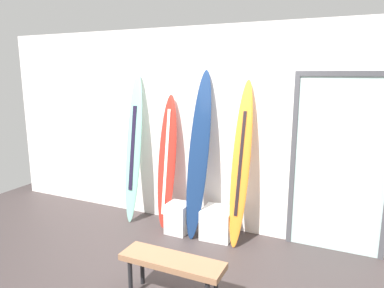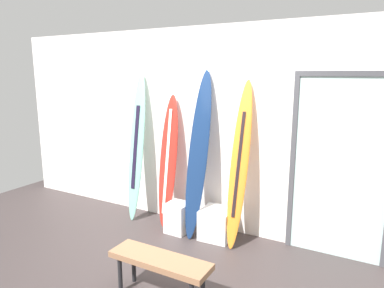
{
  "view_description": "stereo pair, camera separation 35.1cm",
  "coord_description": "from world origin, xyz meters",
  "px_view_note": "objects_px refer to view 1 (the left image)",
  "views": [
    {
      "loc": [
        1.77,
        -3.25,
        2.18
      ],
      "look_at": [
        -0.17,
        0.95,
        1.24
      ],
      "focal_mm": 32.79,
      "sensor_mm": 36.0,
      "label": 1
    },
    {
      "loc": [
        2.08,
        -3.09,
        2.18
      ],
      "look_at": [
        -0.17,
        0.95,
        1.24
      ],
      "focal_mm": 32.79,
      "sensor_mm": 36.0,
      "label": 2
    }
  ],
  "objects_px": {
    "surfboard_seafoam": "(134,149)",
    "display_block_center": "(218,223)",
    "surfboard_crimson": "(167,163)",
    "surfboard_sunset": "(241,165)",
    "surfboard_navy": "(199,156)",
    "bench": "(172,264)",
    "display_block_left": "(178,218)",
    "glass_door": "(339,162)"
  },
  "relations": [
    {
      "from": "display_block_center",
      "to": "bench",
      "type": "height_order",
      "value": "bench"
    },
    {
      "from": "surfboard_navy",
      "to": "glass_door",
      "type": "distance_m",
      "value": 1.74
    },
    {
      "from": "surfboard_crimson",
      "to": "display_block_left",
      "type": "relative_size",
      "value": 4.52
    },
    {
      "from": "display_block_left",
      "to": "bench",
      "type": "distance_m",
      "value": 1.5
    },
    {
      "from": "surfboard_sunset",
      "to": "display_block_center",
      "type": "relative_size",
      "value": 5.03
    },
    {
      "from": "display_block_left",
      "to": "glass_door",
      "type": "distance_m",
      "value": 2.22
    },
    {
      "from": "surfboard_seafoam",
      "to": "glass_door",
      "type": "height_order",
      "value": "glass_door"
    },
    {
      "from": "glass_door",
      "to": "bench",
      "type": "height_order",
      "value": "glass_door"
    },
    {
      "from": "surfboard_sunset",
      "to": "display_block_center",
      "type": "height_order",
      "value": "surfboard_sunset"
    },
    {
      "from": "surfboard_navy",
      "to": "display_block_center",
      "type": "xyz_separation_m",
      "value": [
        0.29,
        -0.01,
        -0.9
      ]
    },
    {
      "from": "surfboard_sunset",
      "to": "display_block_left",
      "type": "xyz_separation_m",
      "value": [
        -0.84,
        -0.12,
        -0.83
      ]
    },
    {
      "from": "surfboard_crimson",
      "to": "display_block_left",
      "type": "xyz_separation_m",
      "value": [
        0.26,
        -0.17,
        -0.72
      ]
    },
    {
      "from": "surfboard_seafoam",
      "to": "surfboard_crimson",
      "type": "xyz_separation_m",
      "value": [
        0.55,
        0.01,
        -0.15
      ]
    },
    {
      "from": "display_block_left",
      "to": "display_block_center",
      "type": "distance_m",
      "value": 0.56
    },
    {
      "from": "display_block_left",
      "to": "bench",
      "type": "xyz_separation_m",
      "value": [
        0.62,
        -1.35,
        0.17
      ]
    },
    {
      "from": "surfboard_seafoam",
      "to": "surfboard_sunset",
      "type": "bearing_deg",
      "value": -1.51
    },
    {
      "from": "surfboard_seafoam",
      "to": "surfboard_sunset",
      "type": "distance_m",
      "value": 1.65
    },
    {
      "from": "display_block_left",
      "to": "glass_door",
      "type": "height_order",
      "value": "glass_door"
    },
    {
      "from": "surfboard_seafoam",
      "to": "surfboard_navy",
      "type": "height_order",
      "value": "surfboard_navy"
    },
    {
      "from": "display_block_center",
      "to": "display_block_left",
      "type": "bearing_deg",
      "value": -170.09
    },
    {
      "from": "bench",
      "to": "surfboard_navy",
      "type": "bearing_deg",
      "value": 104.08
    },
    {
      "from": "surfboard_crimson",
      "to": "display_block_center",
      "type": "xyz_separation_m",
      "value": [
        0.81,
        -0.07,
        -0.73
      ]
    },
    {
      "from": "surfboard_seafoam",
      "to": "surfboard_crimson",
      "type": "height_order",
      "value": "surfboard_seafoam"
    },
    {
      "from": "surfboard_crimson",
      "to": "surfboard_sunset",
      "type": "height_order",
      "value": "surfboard_sunset"
    },
    {
      "from": "surfboard_sunset",
      "to": "bench",
      "type": "height_order",
      "value": "surfboard_sunset"
    },
    {
      "from": "surfboard_seafoam",
      "to": "display_block_center",
      "type": "height_order",
      "value": "surfboard_seafoam"
    },
    {
      "from": "display_block_center",
      "to": "surfboard_seafoam",
      "type": "bearing_deg",
      "value": 177.23
    },
    {
      "from": "surfboard_navy",
      "to": "display_block_left",
      "type": "distance_m",
      "value": 0.93
    },
    {
      "from": "glass_door",
      "to": "surfboard_crimson",
      "type": "bearing_deg",
      "value": -174.63
    },
    {
      "from": "surfboard_crimson",
      "to": "display_block_left",
      "type": "bearing_deg",
      "value": -33.12
    },
    {
      "from": "bench",
      "to": "surfboard_seafoam",
      "type": "bearing_deg",
      "value": 133.4
    },
    {
      "from": "glass_door",
      "to": "bench",
      "type": "xyz_separation_m",
      "value": [
        -1.36,
        -1.73,
        -0.75
      ]
    },
    {
      "from": "surfboard_sunset",
      "to": "display_block_center",
      "type": "bearing_deg",
      "value": -175.7
    },
    {
      "from": "surfboard_seafoam",
      "to": "glass_door",
      "type": "xyz_separation_m",
      "value": [
        2.79,
        0.22,
        0.05
      ]
    },
    {
      "from": "surfboard_seafoam",
      "to": "display_block_center",
      "type": "relative_size",
      "value": 5.24
    },
    {
      "from": "surfboard_navy",
      "to": "display_block_center",
      "type": "distance_m",
      "value": 0.94
    },
    {
      "from": "display_block_left",
      "to": "display_block_center",
      "type": "xyz_separation_m",
      "value": [
        0.55,
        0.1,
        -0.01
      ]
    },
    {
      "from": "surfboard_seafoam",
      "to": "display_block_left",
      "type": "xyz_separation_m",
      "value": [
        0.81,
        -0.16,
        -0.87
      ]
    },
    {
      "from": "surfboard_seafoam",
      "to": "surfboard_navy",
      "type": "distance_m",
      "value": 1.07
    },
    {
      "from": "glass_door",
      "to": "display_block_center",
      "type": "bearing_deg",
      "value": -168.83
    },
    {
      "from": "surfboard_navy",
      "to": "display_block_center",
      "type": "bearing_deg",
      "value": -2.18
    },
    {
      "from": "surfboard_seafoam",
      "to": "bench",
      "type": "bearing_deg",
      "value": -46.6
    }
  ]
}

